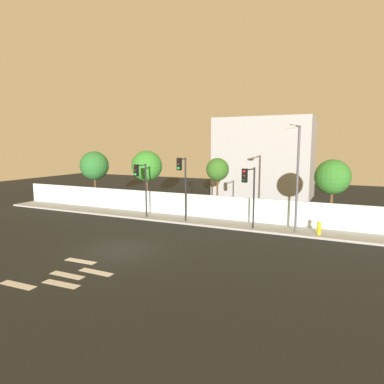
# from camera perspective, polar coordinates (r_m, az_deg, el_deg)

# --- Properties ---
(ground_plane) EXTENTS (80.00, 80.00, 0.00)m
(ground_plane) POSITION_cam_1_polar(r_m,az_deg,el_deg) (19.78, -12.02, -9.54)
(ground_plane) COLOR black
(sidewalk) EXTENTS (36.00, 2.40, 0.15)m
(sidewalk) POSITION_cam_1_polar(r_m,az_deg,el_deg) (26.53, -1.32, -4.71)
(sidewalk) COLOR #A1A1A1
(sidewalk) RESTS_ON ground
(perimeter_wall) EXTENTS (36.00, 0.18, 1.80)m
(perimeter_wall) POSITION_cam_1_polar(r_m,az_deg,el_deg) (27.48, -0.14, -2.19)
(perimeter_wall) COLOR silver
(perimeter_wall) RESTS_ON sidewalk
(crosswalk_marking) EXTENTS (3.82, 3.90, 0.01)m
(crosswalk_marking) POSITION_cam_1_polar(r_m,az_deg,el_deg) (16.87, -20.57, -12.98)
(crosswalk_marking) COLOR silver
(crosswalk_marking) RESTS_ON ground
(traffic_light_left) EXTENTS (0.36, 1.13, 4.82)m
(traffic_light_left) POSITION_cam_1_polar(r_m,az_deg,el_deg) (24.81, -1.68, 2.76)
(traffic_light_left) COLOR black
(traffic_light_left) RESTS_ON sidewalk
(traffic_light_center) EXTENTS (0.49, 1.78, 4.24)m
(traffic_light_center) POSITION_cam_1_polar(r_m,az_deg,el_deg) (22.65, 9.57, 1.22)
(traffic_light_center) COLOR black
(traffic_light_center) RESTS_ON sidewalk
(traffic_light_right) EXTENTS (0.36, 1.41, 4.28)m
(traffic_light_right) POSITION_cam_1_polar(r_m,az_deg,el_deg) (26.45, -8.69, 2.22)
(traffic_light_right) COLOR black
(traffic_light_right) RESTS_ON sidewalk
(street_lamp_curbside) EXTENTS (0.74, 1.80, 6.97)m
(street_lamp_curbside) POSITION_cam_1_polar(r_m,az_deg,el_deg) (22.81, 17.24, 3.45)
(street_lamp_curbside) COLOR #4C4C51
(street_lamp_curbside) RESTS_ON sidewalk
(fire_hydrant) EXTENTS (0.44, 0.26, 0.87)m
(fire_hydrant) POSITION_cam_1_polar(r_m,az_deg,el_deg) (23.35, 20.68, -5.62)
(fire_hydrant) COLOR gold
(fire_hydrant) RESTS_ON sidewalk
(roadside_tree_leftmost) EXTENTS (2.72, 2.72, 5.30)m
(roadside_tree_leftmost) POSITION_cam_1_polar(r_m,az_deg,el_deg) (33.73, -16.18, 4.31)
(roadside_tree_leftmost) COLOR brown
(roadside_tree_leftmost) RESTS_ON ground
(roadside_tree_midleft) EXTENTS (2.72, 2.72, 5.41)m
(roadside_tree_midleft) POSITION_cam_1_polar(r_m,az_deg,el_deg) (30.18, -7.65, 4.36)
(roadside_tree_midleft) COLOR brown
(roadside_tree_midleft) RESTS_ON ground
(roadside_tree_midright) EXTENTS (1.83, 1.83, 4.86)m
(roadside_tree_midright) POSITION_cam_1_polar(r_m,az_deg,el_deg) (27.19, 4.34, 3.77)
(roadside_tree_midright) COLOR brown
(roadside_tree_midright) RESTS_ON ground
(roadside_tree_rightmost) EXTENTS (2.45, 2.45, 4.91)m
(roadside_tree_rightmost) POSITION_cam_1_polar(r_m,az_deg,el_deg) (25.50, 22.67, 2.33)
(roadside_tree_rightmost) COLOR brown
(roadside_tree_rightmost) RESTS_ON ground
(low_building_distant) EXTENTS (10.67, 6.00, 8.91)m
(low_building_distant) POSITION_cam_1_polar(r_m,az_deg,el_deg) (39.53, 12.08, 5.69)
(low_building_distant) COLOR #A6A6A6
(low_building_distant) RESTS_ON ground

